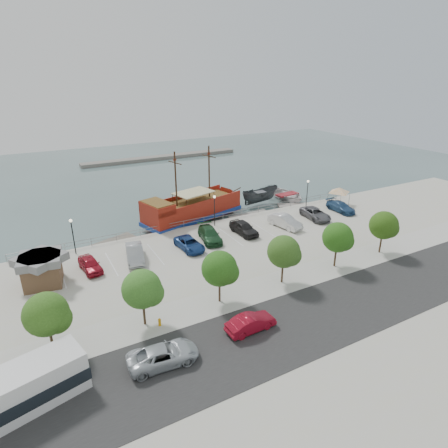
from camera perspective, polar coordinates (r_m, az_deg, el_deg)
ground at (r=46.33m, az=2.28°, el=-4.03°), size 160.00×160.00×0.00m
land_slab at (r=32.78m, az=22.33°, el=-17.40°), size 100.00×58.00×1.20m
street at (r=34.96m, az=16.15°, el=-12.55°), size 100.00×8.00×0.04m
sidewalk at (r=38.65m, az=9.97°, el=-8.35°), size 100.00×4.00×0.05m
seawall_railing at (r=52.00m, az=-2.09°, el=0.80°), size 50.00×0.06×1.00m
far_shore at (r=98.01m, az=-9.37°, el=10.00°), size 40.00×3.00×0.80m
pirate_ship at (r=55.52m, az=-3.75°, el=2.55°), size 18.05×9.21×11.17m
patrol_boat at (r=62.17m, az=5.50°, el=4.11°), size 6.88×2.71×2.64m
speedboat at (r=65.09m, az=9.58°, el=4.19°), size 5.56×7.46×1.48m
dock_west at (r=49.75m, az=-17.17°, el=-2.90°), size 7.38×4.29×0.41m
dock_mid at (r=57.02m, az=3.93°, el=1.27°), size 6.63×2.08×0.38m
dock_east at (r=62.39m, az=11.36°, el=2.74°), size 7.08×4.59×0.39m
shed at (r=40.65m, az=-26.00°, el=-6.18°), size 4.34×4.34×3.12m
canopy_tent at (r=61.24m, az=17.21°, el=5.31°), size 4.58×4.58×3.16m
street_van at (r=28.53m, az=-9.24°, el=-19.11°), size 5.27×2.74×1.42m
street_sedan at (r=31.16m, az=4.10°, el=-14.80°), size 4.29×1.66×1.39m
shuttle_bus at (r=27.89m, az=-28.78°, el=-21.47°), size 8.36×4.64×2.79m
fire_hydrant at (r=32.13m, az=-9.79°, el=-14.49°), size 0.25×0.25×0.73m
lamp_post_left at (r=45.35m, az=-22.13°, el=-0.88°), size 0.36×0.36×4.28m
lamp_post_mid at (r=50.07m, az=-1.46°, el=2.90°), size 0.36×0.36×4.28m
lamp_post_right at (r=58.75m, az=12.61°, el=5.28°), size 0.36×0.36×4.28m
tree_a at (r=30.18m, az=-25.16°, el=-12.47°), size 3.30×3.20×5.00m
tree_b at (r=30.91m, az=-12.10°, el=-9.80°), size 3.30×3.20×5.00m
tree_c at (r=33.13m, az=-0.42°, el=-6.94°), size 3.30×3.20×5.00m
tree_d at (r=36.58m, az=9.32°, el=-4.31°), size 3.30×3.20×5.00m
tree_e at (r=40.94m, az=17.13°, el=-2.09°), size 3.30×3.20×5.00m
tree_f at (r=45.96m, az=23.33°, el=-0.29°), size 3.30×3.20×5.00m
parked_car_a at (r=41.85m, az=-19.72°, el=-5.80°), size 2.23×4.42×1.44m
parked_car_b at (r=42.64m, az=-13.44°, el=-4.35°), size 2.74×5.33×1.67m
parked_car_c at (r=44.24m, az=-5.29°, el=-3.04°), size 2.55×4.95×1.33m
parked_car_d at (r=46.34m, az=-2.20°, el=-1.62°), size 3.11×5.61×1.54m
parked_car_e at (r=48.20m, az=3.04°, el=-0.59°), size 2.18×4.95×1.66m
parked_car_f at (r=50.90m, az=9.27°, el=0.40°), size 2.66×5.28×1.66m
parked_car_g at (r=54.83m, az=13.75°, el=1.54°), size 3.11×5.60×1.48m
parked_car_h at (r=58.77m, az=17.35°, el=2.52°), size 2.07×4.98×1.44m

